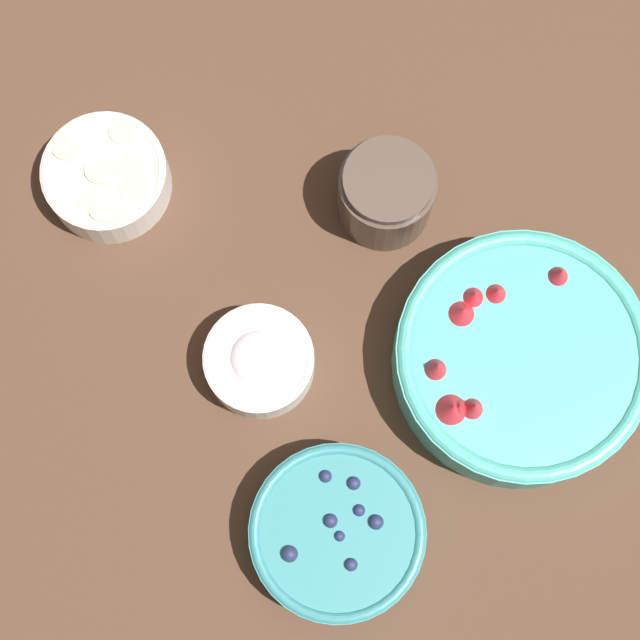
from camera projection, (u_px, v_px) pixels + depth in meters
name	position (u px, v px, depth m)	size (l,w,h in m)	color
ground_plane	(241.00, 320.00, 1.11)	(4.00, 4.00, 0.00)	#4C3323
bowl_strawberries	(520.00, 358.00, 1.06)	(0.25, 0.25, 0.09)	#47AD9E
bowl_blueberries	(337.00, 533.00, 1.03)	(0.17, 0.17, 0.06)	teal
bowl_bananas	(106.00, 177.00, 1.12)	(0.13, 0.13, 0.05)	silver
bowl_cream	(259.00, 361.00, 1.07)	(0.11, 0.11, 0.06)	white
jar_chocolate	(386.00, 194.00, 1.10)	(0.10, 0.10, 0.09)	#4C3D33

